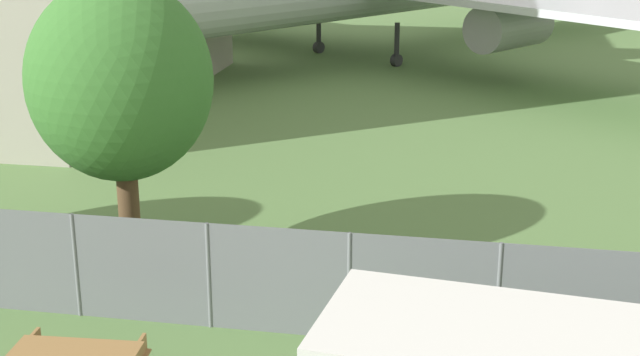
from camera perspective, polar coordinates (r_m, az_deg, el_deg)
name	(u,v)px	position (r m, az deg, el deg)	size (l,w,h in m)	color
perimeter_fence	(349,287)	(15.61, 1.87, -6.98)	(56.07, 0.07, 2.02)	slate
tree_left_of_cabin	(120,81)	(17.63, -12.67, 6.05)	(3.58, 3.58, 6.09)	brown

